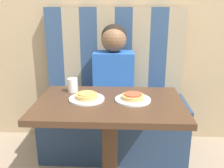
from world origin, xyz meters
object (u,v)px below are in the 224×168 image
object	(u,v)px
pizza_left	(87,96)
pizza_right	(133,96)
plate_right	(133,100)
plate_left	(87,99)
person	(114,63)
drinking_cup	(73,85)

from	to	relation	value
pizza_left	pizza_right	world-z (taller)	same
pizza_left	plate_right	bearing A→B (deg)	0.00
plate_left	pizza_right	world-z (taller)	pizza_right
plate_right	pizza_left	xyz separation A→B (m)	(-0.28, -0.00, 0.02)
person	pizza_left	distance (m)	0.63
pizza_right	drinking_cup	xyz separation A→B (m)	(-0.39, 0.14, 0.02)
person	pizza_left	size ratio (longest dim) A/B	4.74
plate_right	pizza_right	world-z (taller)	pizza_right
pizza_left	plate_left	bearing A→B (deg)	90.00
plate_left	drinking_cup	xyz separation A→B (m)	(-0.11, 0.14, 0.04)
plate_left	drinking_cup	distance (m)	0.19
plate_right	drinking_cup	bearing A→B (deg)	159.54
pizza_right	plate_right	bearing A→B (deg)	90.00
person	plate_left	world-z (taller)	person
pizza_right	pizza_left	bearing A→B (deg)	180.00
plate_left	pizza_left	world-z (taller)	pizza_left
plate_left	plate_right	world-z (taller)	same
person	pizza_right	world-z (taller)	person
plate_left	pizza_left	distance (m)	0.02
person	plate_right	size ratio (longest dim) A/B	2.98
plate_left	drinking_cup	bearing A→B (deg)	127.82
pizza_left	drinking_cup	xyz separation A→B (m)	(-0.11, 0.14, 0.02)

